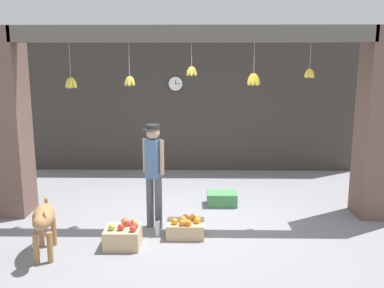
% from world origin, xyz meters
% --- Properties ---
extents(ground_plane, '(60.00, 60.00, 0.00)m').
position_xyz_m(ground_plane, '(0.00, 0.00, 0.00)').
color(ground_plane, gray).
extents(shop_back_wall, '(7.24, 0.12, 2.94)m').
position_xyz_m(shop_back_wall, '(0.00, 3.08, 1.47)').
color(shop_back_wall, '#38332D').
rests_on(shop_back_wall, ground_plane).
extents(shop_pillar_left, '(0.70, 0.60, 2.94)m').
position_xyz_m(shop_pillar_left, '(-2.97, 0.30, 1.47)').
color(shop_pillar_left, brown).
rests_on(shop_pillar_left, ground_plane).
extents(shop_pillar_right, '(0.70, 0.60, 2.94)m').
position_xyz_m(shop_pillar_right, '(2.97, 0.30, 1.47)').
color(shop_pillar_right, brown).
rests_on(shop_pillar_right, ground_plane).
extents(storefront_awning, '(5.34, 0.26, 0.92)m').
position_xyz_m(storefront_awning, '(0.01, 0.12, 2.79)').
color(storefront_awning, '#5B564C').
extents(dog, '(0.42, 0.96, 0.71)m').
position_xyz_m(dog, '(-1.84, -1.24, 0.48)').
color(dog, '#9E7042').
rests_on(dog, ground_plane).
extents(shopkeeper, '(0.32, 0.29, 1.55)m').
position_xyz_m(shopkeeper, '(-0.55, -0.29, 0.90)').
color(shopkeeper, '#56565B').
rests_on(shopkeeper, ground_plane).
extents(fruit_crate_oranges, '(0.53, 0.40, 0.29)m').
position_xyz_m(fruit_crate_oranges, '(-0.07, -0.61, 0.12)').
color(fruit_crate_oranges, tan).
rests_on(fruit_crate_oranges, ground_plane).
extents(fruit_crate_apples, '(0.47, 0.41, 0.34)m').
position_xyz_m(fruit_crate_apples, '(-0.89, -0.96, 0.15)').
color(fruit_crate_apples, tan).
rests_on(fruit_crate_apples, ground_plane).
extents(produce_box_green, '(0.51, 0.37, 0.22)m').
position_xyz_m(produce_box_green, '(0.51, 0.71, 0.11)').
color(produce_box_green, '#42844C').
rests_on(produce_box_green, ground_plane).
extents(water_bottle, '(0.07, 0.07, 0.25)m').
position_xyz_m(water_bottle, '(-0.47, -0.61, 0.12)').
color(water_bottle, silver).
rests_on(water_bottle, ground_plane).
extents(wall_clock, '(0.32, 0.03, 0.32)m').
position_xyz_m(wall_clock, '(-0.40, 3.00, 1.93)').
color(wall_clock, black).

